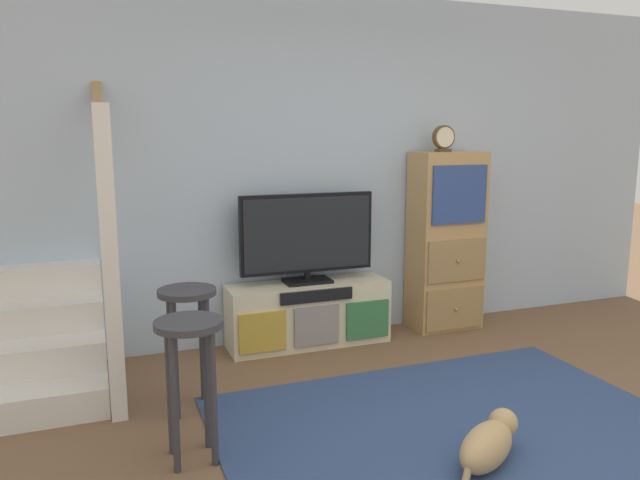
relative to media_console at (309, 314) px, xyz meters
name	(u,v)px	position (x,y,z in m)	size (l,w,h in m)	color
back_wall	(332,169)	(0.30, 0.27, 1.10)	(6.40, 0.12, 2.70)	#A8BCD1
area_rug	(453,428)	(0.30, -1.59, -0.24)	(2.60, 1.80, 0.01)	navy
media_console	(309,314)	(0.00, 0.00, 0.00)	(1.26, 0.38, 0.49)	beige
television	(307,236)	(0.00, 0.02, 0.62)	(1.06, 0.22, 0.69)	black
side_cabinet	(446,242)	(1.23, 0.01, 0.49)	(0.58, 0.38, 1.49)	tan
desk_clock	(444,139)	(1.16, 0.00, 1.35)	(0.19, 0.08, 0.21)	#4C3823
staircase	(35,326)	(-1.94, 0.01, 0.12)	(1.00, 1.36, 2.20)	silver
bar_stool_near	(190,358)	(-1.12, -1.39, 0.30)	(0.34, 0.34, 0.74)	#333338
bar_stool_far	(188,321)	(-1.04, -0.82, 0.30)	(0.34, 0.34, 0.75)	#333338
dog	(489,443)	(0.26, -1.97, -0.13)	(0.49, 0.40, 0.23)	tan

